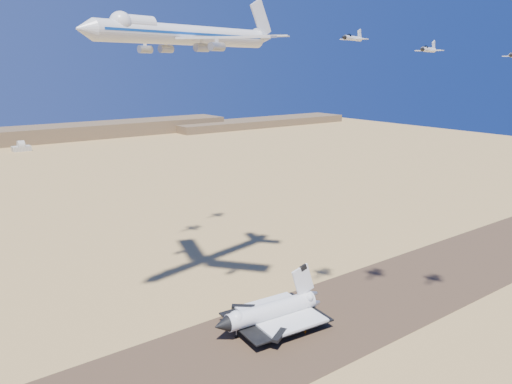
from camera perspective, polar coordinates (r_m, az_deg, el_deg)
ground at (r=168.15m, az=-3.31°, el=-18.56°), size 1200.00×1200.00×0.00m
runway at (r=168.14m, az=-3.31°, el=-18.55°), size 600.00×50.00×0.06m
ridgeline at (r=666.89m, az=-24.08°, el=5.75°), size 960.00×90.00×18.00m
shuttle at (r=182.63m, az=1.66°, el=-13.64°), size 43.07×28.61×21.16m
carrier_747 at (r=174.86m, az=-8.48°, el=17.37°), size 83.27×63.12×20.67m
crew_a at (r=182.61m, az=5.13°, el=-15.39°), size 0.48×0.68×1.79m
crew_b at (r=183.53m, az=5.49°, el=-15.24°), size 0.84×0.98×1.75m
crew_c at (r=181.34m, az=5.65°, el=-15.64°), size 1.05×1.13×1.75m
chase_jet_a at (r=159.38m, az=10.96°, el=16.89°), size 14.55×8.57×3.73m
chase_jet_b at (r=165.96m, az=19.07°, el=15.14°), size 14.68×8.61×3.75m
chase_jet_d at (r=222.03m, az=-10.49°, el=17.36°), size 15.28×8.67×3.85m
chase_jet_e at (r=246.13m, az=-6.38°, el=17.22°), size 14.01×8.02×3.54m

